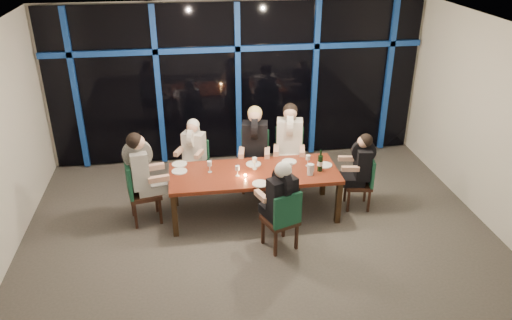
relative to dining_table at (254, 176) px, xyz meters
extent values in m
plane|color=#534E49|center=(0.00, -0.80, -0.68)|extent=(7.00, 7.00, 0.00)
cube|color=silver|center=(0.00, 2.20, 0.82)|extent=(7.00, 0.04, 3.00)
cube|color=silver|center=(0.00, -3.80, 0.82)|extent=(7.00, 0.04, 3.00)
cube|color=silver|center=(3.50, -0.80, 0.82)|extent=(0.04, 6.00, 3.00)
cube|color=white|center=(0.00, -0.80, 2.32)|extent=(7.00, 6.00, 0.04)
cube|color=black|center=(0.00, 2.14, 0.82)|extent=(6.86, 0.04, 2.94)
cube|color=navy|center=(-2.90, 2.09, 0.82)|extent=(0.10, 0.10, 2.94)
cube|color=navy|center=(-1.45, 2.09, 0.82)|extent=(0.10, 0.10, 2.94)
cube|color=navy|center=(0.00, 2.09, 0.82)|extent=(0.10, 0.10, 2.94)
cube|color=navy|center=(1.45, 2.09, 0.82)|extent=(0.10, 0.10, 2.94)
cube|color=navy|center=(2.90, 2.09, 0.82)|extent=(0.10, 0.10, 2.94)
cube|color=navy|center=(0.00, 2.09, 1.48)|extent=(6.86, 0.10, 0.10)
cube|color=#FF2D14|center=(1.10, 2.45, 1.47)|extent=(0.60, 0.05, 0.35)
cube|color=maroon|center=(0.00, 0.00, 0.04)|extent=(2.60, 1.00, 0.06)
cube|color=#301E10|center=(-1.24, -0.44, -0.34)|extent=(0.08, 0.08, 0.69)
cube|color=#301E10|center=(1.24, -0.44, -0.34)|extent=(0.08, 0.08, 0.69)
cube|color=#301E10|center=(-1.24, 0.44, -0.34)|extent=(0.08, 0.08, 0.69)
cube|color=#301E10|center=(1.24, 0.44, -0.34)|extent=(0.08, 0.08, 0.69)
cube|color=black|center=(-0.90, 0.93, -0.27)|extent=(0.54, 0.54, 0.05)
cube|color=#195238|center=(-0.83, 1.09, -0.03)|extent=(0.39, 0.21, 0.45)
cube|color=black|center=(-1.12, 0.85, -0.49)|extent=(0.05, 0.05, 0.38)
cube|color=black|center=(-0.82, 0.71, -0.49)|extent=(0.05, 0.05, 0.38)
cube|color=black|center=(-0.98, 1.14, -0.49)|extent=(0.05, 0.05, 0.38)
cube|color=black|center=(-0.69, 1.01, -0.49)|extent=(0.05, 0.05, 0.38)
cube|color=black|center=(0.13, 0.80, -0.21)|extent=(0.55, 0.55, 0.06)
cube|color=#195238|center=(0.16, 1.01, 0.08)|extent=(0.48, 0.14, 0.53)
cube|color=black|center=(-0.10, 0.65, -0.46)|extent=(0.05, 0.05, 0.44)
cube|color=black|center=(0.28, 0.58, -0.46)|extent=(0.05, 0.05, 0.44)
cube|color=black|center=(-0.03, 1.02, -0.46)|extent=(0.05, 0.05, 0.44)
cube|color=black|center=(0.35, 0.95, -0.46)|extent=(0.05, 0.05, 0.44)
cube|color=black|center=(0.72, 0.80, -0.20)|extent=(0.57, 0.57, 0.06)
cube|color=#195238|center=(0.76, 1.01, 0.09)|extent=(0.48, 0.15, 0.53)
cube|color=black|center=(0.49, 0.65, -0.46)|extent=(0.05, 0.05, 0.45)
cube|color=black|center=(0.86, 0.57, -0.46)|extent=(0.05, 0.05, 0.45)
cube|color=black|center=(0.57, 1.03, -0.46)|extent=(0.05, 0.05, 0.45)
cube|color=black|center=(0.94, 0.95, -0.46)|extent=(0.05, 0.05, 0.45)
cube|color=black|center=(-1.69, 0.06, -0.21)|extent=(0.55, 0.55, 0.06)
cube|color=#195238|center=(-1.89, 0.02, 0.07)|extent=(0.14, 0.47, 0.52)
cube|color=black|center=(-1.47, -0.08, -0.46)|extent=(0.05, 0.05, 0.44)
cube|color=black|center=(-1.54, 0.28, -0.46)|extent=(0.05, 0.05, 0.44)
cube|color=black|center=(-1.84, -0.16, -0.46)|extent=(0.05, 0.05, 0.44)
cube|color=black|center=(-1.91, 0.21, -0.46)|extent=(0.05, 0.05, 0.44)
cube|color=black|center=(1.68, -0.03, -0.27)|extent=(0.47, 0.47, 0.05)
cube|color=#195238|center=(1.86, -0.06, -0.03)|extent=(0.11, 0.41, 0.45)
cube|color=black|center=(1.55, 0.16, -0.49)|extent=(0.04, 0.04, 0.38)
cube|color=black|center=(1.50, -0.17, -0.49)|extent=(0.04, 0.04, 0.38)
cube|color=black|center=(1.87, 0.11, -0.49)|extent=(0.04, 0.04, 0.38)
cube|color=black|center=(1.82, -0.22, -0.49)|extent=(0.04, 0.04, 0.38)
cube|color=black|center=(0.23, -0.92, -0.25)|extent=(0.56, 0.56, 0.06)
cube|color=#195238|center=(0.30, -1.10, 0.01)|extent=(0.42, 0.20, 0.48)
cube|color=black|center=(0.33, -0.70, -0.48)|extent=(0.05, 0.05, 0.41)
cube|color=black|center=(0.01, -0.82, -0.48)|extent=(0.05, 0.05, 0.41)
cube|color=black|center=(0.46, -1.02, -0.48)|extent=(0.05, 0.05, 0.41)
cube|color=black|center=(0.13, -1.15, -0.48)|extent=(0.05, 0.05, 0.41)
cube|color=silver|center=(-0.95, 0.83, -0.18)|extent=(0.46, 0.48, 0.13)
cube|color=silver|center=(-0.89, 0.96, 0.12)|extent=(0.42, 0.35, 0.51)
cylinder|color=silver|center=(-0.89, 0.96, 0.32)|extent=(0.24, 0.38, 0.38)
sphere|color=tan|center=(-0.89, 0.94, 0.48)|extent=(0.19, 0.19, 0.19)
sphere|color=silver|center=(-0.88, 0.97, 0.51)|extent=(0.21, 0.21, 0.21)
cube|color=tan|center=(-1.14, 0.84, 0.10)|extent=(0.18, 0.28, 0.07)
cube|color=tan|center=(-0.81, 0.68, 0.10)|extent=(0.18, 0.28, 0.07)
cube|color=black|center=(0.10, 0.68, -0.10)|extent=(0.45, 0.50, 0.15)
cube|color=black|center=(0.13, 0.84, 0.25)|extent=(0.46, 0.32, 0.59)
cylinder|color=black|center=(0.13, 0.84, 0.48)|extent=(0.18, 0.46, 0.44)
sphere|color=tan|center=(0.13, 0.82, 0.67)|extent=(0.22, 0.22, 0.22)
sphere|color=tan|center=(0.14, 0.86, 0.70)|extent=(0.24, 0.24, 0.24)
cube|color=tan|center=(-0.12, 0.63, 0.11)|extent=(0.14, 0.33, 0.08)
cube|color=tan|center=(0.30, 0.56, 0.11)|extent=(0.14, 0.33, 0.08)
cube|color=silver|center=(0.69, 0.68, -0.09)|extent=(0.47, 0.52, 0.15)
cube|color=silver|center=(0.72, 0.84, 0.26)|extent=(0.47, 0.34, 0.60)
cylinder|color=silver|center=(0.72, 0.84, 0.49)|extent=(0.20, 0.46, 0.45)
sphere|color=tan|center=(0.72, 0.82, 0.69)|extent=(0.22, 0.22, 0.22)
sphere|color=black|center=(0.73, 0.86, 0.72)|extent=(0.25, 0.25, 0.25)
cube|color=tan|center=(0.46, 0.64, 0.11)|extent=(0.15, 0.33, 0.09)
cube|color=tan|center=(0.88, 0.55, 0.11)|extent=(0.15, 0.33, 0.09)
cube|color=black|center=(-1.57, 0.09, -0.11)|extent=(0.50, 0.45, 0.15)
cube|color=black|center=(-1.73, 0.05, 0.24)|extent=(0.33, 0.46, 0.58)
cylinder|color=black|center=(-1.73, 0.05, 0.46)|extent=(0.45, 0.19, 0.44)
sphere|color=tan|center=(-1.71, 0.06, 0.65)|extent=(0.22, 0.22, 0.22)
sphere|color=black|center=(-1.75, 0.05, 0.68)|extent=(0.24, 0.24, 0.24)
cube|color=tan|center=(-1.44, -0.10, 0.11)|extent=(0.32, 0.14, 0.08)
cube|color=tan|center=(-1.52, 0.31, 0.11)|extent=(0.32, 0.14, 0.08)
cube|color=black|center=(1.58, -0.01, -0.18)|extent=(0.43, 0.38, 0.13)
cube|color=black|center=(1.72, -0.03, 0.12)|extent=(0.27, 0.39, 0.51)
cylinder|color=black|center=(1.72, -0.03, 0.32)|extent=(0.39, 0.15, 0.38)
sphere|color=tan|center=(1.70, -0.03, 0.48)|extent=(0.19, 0.19, 0.19)
sphere|color=black|center=(1.74, -0.04, 0.51)|extent=(0.21, 0.21, 0.21)
cube|color=tan|center=(1.53, 0.18, 0.10)|extent=(0.28, 0.11, 0.07)
cube|color=tan|center=(1.48, -0.18, 0.10)|extent=(0.28, 0.11, 0.07)
cube|color=black|center=(0.19, -0.82, -0.15)|extent=(0.47, 0.50, 0.14)
cube|color=black|center=(0.25, -0.96, 0.17)|extent=(0.44, 0.36, 0.54)
cylinder|color=black|center=(0.25, -0.96, 0.38)|extent=(0.24, 0.41, 0.41)
sphere|color=tan|center=(0.24, -0.94, 0.56)|extent=(0.20, 0.20, 0.20)
sphere|color=silver|center=(0.26, -0.98, 0.59)|extent=(0.22, 0.22, 0.22)
cube|color=tan|center=(0.35, -0.67, 0.11)|extent=(0.18, 0.30, 0.08)
cube|color=tan|center=(-0.02, -0.81, 0.11)|extent=(0.18, 0.30, 0.08)
cylinder|color=white|center=(-1.14, 0.42, 0.08)|extent=(0.24, 0.24, 0.01)
cylinder|color=white|center=(0.03, 0.25, 0.08)|extent=(0.24, 0.24, 0.01)
cylinder|color=white|center=(0.60, 0.25, 0.08)|extent=(0.24, 0.24, 0.01)
cylinder|color=white|center=(-1.14, 0.17, 0.08)|extent=(0.24, 0.24, 0.01)
cylinder|color=white|center=(1.13, 0.06, 0.08)|extent=(0.24, 0.24, 0.01)
cylinder|color=white|center=(0.03, -0.40, 0.08)|extent=(0.24, 0.24, 0.01)
cylinder|color=black|center=(1.01, -0.11, 0.20)|extent=(0.08, 0.08, 0.26)
cylinder|color=black|center=(1.01, -0.11, 0.37)|extent=(0.03, 0.03, 0.10)
cylinder|color=silver|center=(1.01, -0.11, 0.20)|extent=(0.08, 0.08, 0.07)
cylinder|color=silver|center=(0.83, -0.21, 0.16)|extent=(0.10, 0.10, 0.18)
cylinder|color=silver|center=(0.88, -0.21, 0.17)|extent=(0.01, 0.01, 0.12)
cylinder|color=#FFA04C|center=(-0.15, -0.13, 0.08)|extent=(0.05, 0.05, 0.03)
cylinder|color=white|center=(-0.27, -0.10, 0.07)|extent=(0.06, 0.06, 0.01)
cylinder|color=white|center=(-0.27, -0.10, 0.12)|extent=(0.01, 0.01, 0.10)
cylinder|color=white|center=(-0.27, -0.10, 0.20)|extent=(0.07, 0.07, 0.07)
cylinder|color=silver|center=(0.02, 0.10, 0.07)|extent=(0.07, 0.07, 0.01)
cylinder|color=silver|center=(0.02, 0.10, 0.13)|extent=(0.01, 0.01, 0.11)
cylinder|color=silver|center=(0.02, 0.10, 0.22)|extent=(0.07, 0.07, 0.08)
cylinder|color=silver|center=(0.55, -0.09, 0.07)|extent=(0.06, 0.06, 0.01)
cylinder|color=silver|center=(0.55, -0.09, 0.12)|extent=(0.01, 0.01, 0.10)
cylinder|color=silver|center=(0.55, -0.09, 0.20)|extent=(0.07, 0.07, 0.07)
cylinder|color=silver|center=(-0.68, 0.09, 0.07)|extent=(0.07, 0.07, 0.01)
cylinder|color=silver|center=(-0.68, 0.09, 0.13)|extent=(0.01, 0.01, 0.10)
cylinder|color=silver|center=(-0.68, 0.09, 0.22)|extent=(0.07, 0.07, 0.07)
cylinder|color=white|center=(0.86, 0.08, 0.07)|extent=(0.07, 0.07, 0.01)
cylinder|color=white|center=(0.86, 0.08, 0.13)|extent=(0.01, 0.01, 0.10)
cylinder|color=white|center=(0.86, 0.08, 0.22)|extent=(0.07, 0.07, 0.07)
camera|label=1|loc=(-0.96, -6.75, 3.61)|focal=35.00mm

